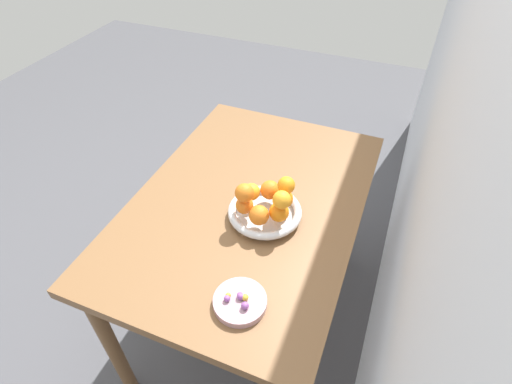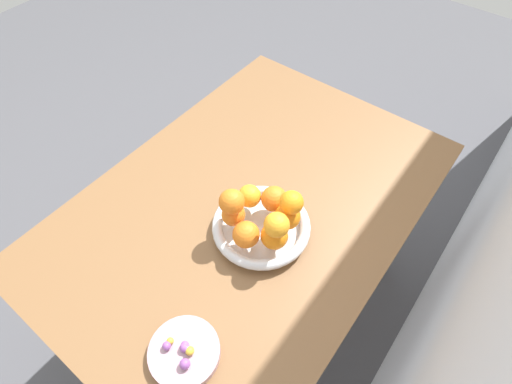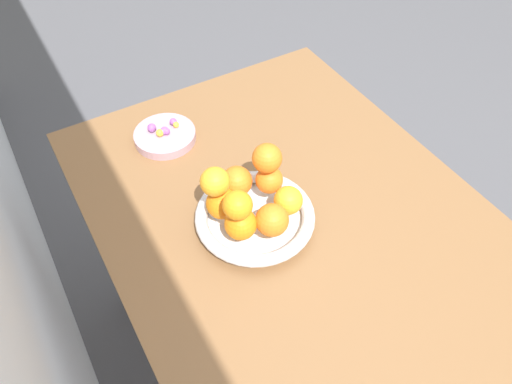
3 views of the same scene
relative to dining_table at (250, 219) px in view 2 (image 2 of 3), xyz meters
The scene contains 20 objects.
ground_plane 0.65m from the dining_table, ahead, with size 6.00×6.00×0.00m, color #4C4C51.
dining_table is the anchor object (origin of this frame).
fruit_bowl 0.15m from the dining_table, 55.46° to the left, with size 0.24×0.24×0.04m.
candy_dish 0.42m from the dining_table, 19.59° to the left, with size 0.15×0.15×0.02m, color #B28C99.
orange_0 0.18m from the dining_table, 16.06° to the left, with size 0.06×0.06×0.06m, color orange.
orange_1 0.22m from the dining_table, 35.69° to the left, with size 0.06×0.06×0.06m, color orange.
orange_2 0.23m from the dining_table, 58.82° to the left, with size 0.06×0.06×0.06m, color orange.
orange_3 0.21m from the dining_table, 80.47° to the left, with size 0.06×0.06×0.06m, color orange.
orange_4 0.18m from the dining_table, 92.87° to the left, with size 0.06×0.06×0.06m, color orange.
orange_5 0.16m from the dining_table, 39.96° to the left, with size 0.06×0.06×0.06m, color orange.
orange_6 0.28m from the dining_table, 58.55° to the left, with size 0.06×0.06×0.06m, color orange.
orange_7 0.26m from the dining_table, 81.42° to the left, with size 0.06×0.06×0.06m, color orange.
orange_8 0.24m from the dining_table, 16.85° to the left, with size 0.06×0.06×0.06m, color orange.
candy_ball_0 0.45m from the dining_table, 21.60° to the left, with size 0.02×0.02×0.02m, color #8C4C99.
candy_ball_1 0.43m from the dining_table, 21.54° to the left, with size 0.02×0.02×0.02m, color gold.
candy_ball_2 0.42m from the dining_table, 20.24° to the left, with size 0.02×0.02×0.02m, color #8C4C99.
candy_ball_3 0.42m from the dining_table, 15.08° to the left, with size 0.01×0.01×0.01m, color gold.
candy_ball_4 0.42m from the dining_table, 19.70° to the left, with size 0.02×0.02×0.02m, color #8C4C99.
candy_ball_5 0.43m from the dining_table, 14.93° to the left, with size 0.02×0.02×0.02m, color #8C4C99.
candy_ball_6 0.42m from the dining_table, 19.54° to the left, with size 0.02×0.02×0.02m, color #8C4C99.
Camera 2 is at (0.49, 0.40, 1.59)m, focal length 28.00 mm.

